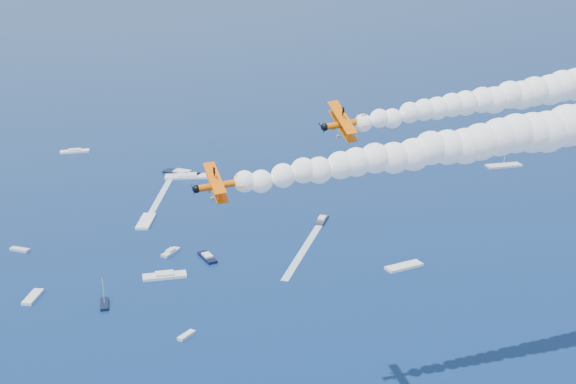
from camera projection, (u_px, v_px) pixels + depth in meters
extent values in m
cube|color=white|center=(146.00, 221.00, 226.73)|extent=(6.99, 12.67, 0.70)
cube|color=#2F323F|center=(322.00, 220.00, 227.77)|extent=(6.00, 8.05, 0.70)
cube|color=silver|center=(20.00, 250.00, 207.16)|extent=(5.58, 4.50, 0.70)
cube|color=white|center=(404.00, 266.00, 197.14)|extent=(10.61, 5.57, 0.70)
cube|color=black|center=(105.00, 304.00, 177.64)|extent=(2.04, 5.95, 0.70)
cube|color=white|center=(33.00, 297.00, 181.05)|extent=(4.83, 7.98, 0.70)
cube|color=silver|center=(504.00, 165.00, 278.45)|extent=(13.16, 4.33, 0.70)
cube|color=white|center=(75.00, 151.00, 295.60)|extent=(10.94, 3.54, 0.70)
cube|color=black|center=(207.00, 257.00, 202.35)|extent=(4.45, 8.38, 0.70)
cube|color=silver|center=(165.00, 276.00, 191.78)|extent=(10.97, 3.67, 0.70)
cube|color=white|center=(187.00, 176.00, 266.58)|extent=(16.11, 7.50, 0.70)
cube|color=silver|center=(186.00, 335.00, 164.24)|extent=(4.28, 4.09, 0.70)
cube|color=silver|center=(171.00, 252.00, 205.48)|extent=(5.64, 6.09, 0.70)
cube|color=black|center=(182.00, 173.00, 270.33)|extent=(13.60, 11.99, 0.70)
cube|color=white|center=(162.00, 194.00, 250.42)|extent=(12.20, 37.13, 0.04)
cube|color=white|center=(303.00, 251.00, 207.06)|extent=(20.29, 34.14, 0.04)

